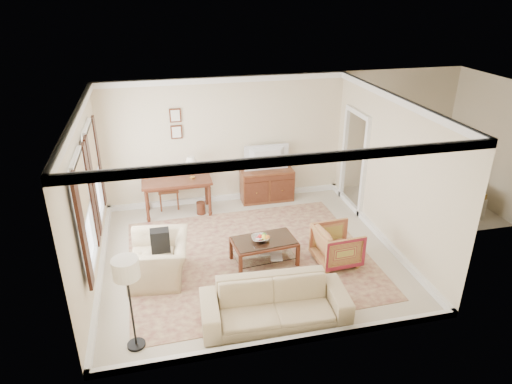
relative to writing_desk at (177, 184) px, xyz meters
name	(u,v)px	position (x,y,z in m)	size (l,w,h in m)	color
room_shell	(248,129)	(1.18, -2.03, 1.76)	(5.51, 5.01, 2.91)	beige
annex_bedroom	(429,191)	(5.67, -0.88, -0.37)	(3.00, 2.70, 2.90)	beige
window_front	(84,213)	(-1.52, -2.73, 0.84)	(0.12, 1.56, 1.80)	#CCB284
window_rear	(94,174)	(-1.52, -1.13, 0.84)	(0.12, 1.56, 1.80)	#CCB284
doorway	(354,162)	(3.89, -0.53, 0.36)	(0.10, 1.12, 2.25)	white
rug	(250,257)	(1.16, -2.15, -0.70)	(4.42, 3.79, 0.01)	maroon
writing_desk	(177,184)	(0.00, 0.00, 0.00)	(1.50, 0.75, 0.82)	#532617
desk_chair	(168,186)	(-0.19, 0.35, -0.19)	(0.45, 0.45, 1.05)	brown
desk_lamp	(192,167)	(0.34, 0.00, 0.36)	(0.32, 0.32, 0.50)	silver
framed_prints	(176,124)	(0.10, 0.44, 1.23)	(0.25, 0.04, 0.68)	#532617
sideboard	(267,185)	(2.09, 0.21, -0.33)	(1.22, 0.47, 0.75)	brown
tv	(268,151)	(2.09, 0.19, 0.54)	(0.99, 0.57, 0.13)	black
coffee_table	(264,245)	(1.38, -2.37, -0.34)	(1.20, 0.78, 0.49)	#532617
fruit_bowl	(260,238)	(1.30, -2.37, -0.17)	(0.42, 0.42, 0.10)	silver
book_a	(258,252)	(1.30, -2.28, -0.52)	(0.28, 0.04, 0.38)	brown
book_b	(271,256)	(1.48, -2.48, -0.53)	(0.28, 0.03, 0.38)	brown
striped_armchair	(337,244)	(2.68, -2.66, -0.32)	(0.76, 0.72, 0.79)	maroon
club_armchair	(158,253)	(-0.50, -2.40, -0.21)	(1.15, 0.74, 1.00)	tan
backpack	(160,239)	(-0.45, -2.38, 0.04)	(0.32, 0.22, 0.40)	black
sofa	(275,297)	(1.16, -3.95, -0.28)	(2.22, 0.65, 0.87)	tan
floor_lamp	(127,275)	(-0.91, -4.03, 0.50)	(0.36, 0.36, 1.46)	black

